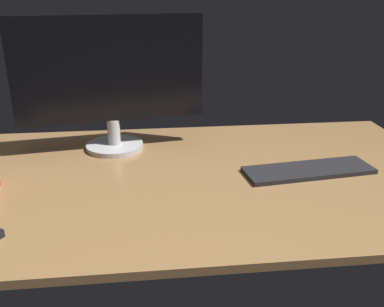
{
  "coord_description": "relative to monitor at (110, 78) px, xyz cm",
  "views": [
    {
      "loc": [
        -16.36,
        -109.3,
        52.11
      ],
      "look_at": [
        -3.96,
        0.94,
        8.0
      ],
      "focal_mm": 40.64,
      "sensor_mm": 36.0,
      "label": 1
    }
  ],
  "objects": [
    {
      "name": "monitor",
      "position": [
        0.0,
        0.0,
        0.0
      ],
      "size": [
        57.1,
        18.11,
        41.32
      ],
      "rotation": [
        0.0,
        0.0,
        0.14
      ],
      "color": "#B8B8B8",
      "rests_on": "desk"
    },
    {
      "name": "desk",
      "position": [
        26.45,
        -23.21,
        -23.84
      ],
      "size": [
        140.0,
        84.0,
        2.0
      ],
      "primitive_type": "cube",
      "color": "olive",
      "rests_on": "ground"
    },
    {
      "name": "keyboard",
      "position": [
        55.19,
        -25.2,
        -22.21
      ],
      "size": [
        37.55,
        15.46,
        1.26
      ],
      "primitive_type": "cube",
      "rotation": [
        0.0,
        0.0,
        0.12
      ],
      "color": "black",
      "rests_on": "desk"
    }
  ]
}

